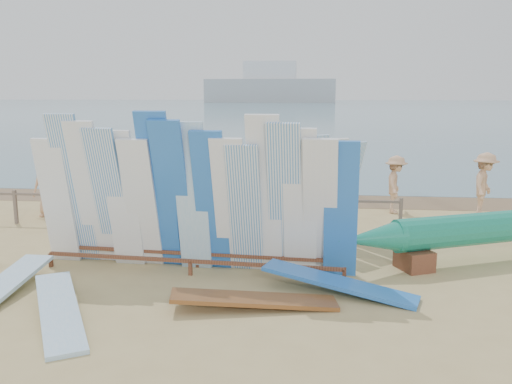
# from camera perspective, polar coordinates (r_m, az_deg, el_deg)

# --- Properties ---
(ground) EXTENTS (160.00, 160.00, 0.00)m
(ground) POSITION_cam_1_polar(r_m,az_deg,el_deg) (11.50, -13.87, -7.27)
(ground) COLOR tan
(ground) RESTS_ON ground
(ocean) EXTENTS (320.00, 240.00, 0.02)m
(ocean) POSITION_cam_1_polar(r_m,az_deg,el_deg) (138.37, 4.66, 8.97)
(ocean) COLOR slate
(ocean) RESTS_ON ground
(wet_sand_strip) EXTENTS (40.00, 2.60, 0.01)m
(wet_sand_strip) POSITION_cam_1_polar(r_m,az_deg,el_deg) (18.22, -6.16, -0.51)
(wet_sand_strip) COLOR brown
(wet_sand_strip) RESTS_ON ground
(distant_ship) EXTENTS (45.00, 8.00, 14.00)m
(distant_ship) POSITION_cam_1_polar(r_m,az_deg,el_deg) (190.94, 1.47, 10.98)
(distant_ship) COLOR #999EA3
(distant_ship) RESTS_ON ocean
(fence) EXTENTS (12.08, 0.08, 0.90)m
(fence) POSITION_cam_1_polar(r_m,az_deg,el_deg) (14.11, -9.84, -1.20)
(fence) COLOR #706054
(fence) RESTS_ON ground
(main_surfboard_rack) EXTENTS (6.27, 1.26, 3.12)m
(main_surfboard_rack) POSITION_cam_1_polar(r_m,az_deg,el_deg) (10.41, -6.77, -1.00)
(main_surfboard_rack) COLOR brown
(main_surfboard_rack) RESTS_ON ground
(side_surfboard_rack) EXTENTS (2.11, 1.98, 2.55)m
(side_surfboard_rack) POSITION_cam_1_polar(r_m,az_deg,el_deg) (12.33, 6.72, -0.30)
(side_surfboard_rack) COLOR brown
(side_surfboard_rack) RESTS_ON ground
(outrigger_canoe) EXTENTS (6.95, 3.55, 1.04)m
(outrigger_canoe) POSITION_cam_1_polar(r_m,az_deg,el_deg) (12.27, 24.21, -3.56)
(outrigger_canoe) COLOR brown
(outrigger_canoe) RESTS_ON ground
(vendor_table) EXTENTS (1.05, 0.84, 1.25)m
(vendor_table) POSITION_cam_1_polar(r_m,az_deg,el_deg) (11.14, -3.70, -5.34)
(vendor_table) COLOR brown
(vendor_table) RESTS_ON ground
(flat_board_b) EXTENTS (0.59, 2.70, 0.35)m
(flat_board_b) POSITION_cam_1_polar(r_m,az_deg,el_deg) (10.34, -25.26, -10.03)
(flat_board_b) COLOR #8CBCE0
(flat_board_b) RESTS_ON ground
(flat_board_c) EXTENTS (2.75, 1.02, 0.28)m
(flat_board_c) POSITION_cam_1_polar(r_m,az_deg,el_deg) (8.98, -0.15, -12.07)
(flat_board_c) COLOR brown
(flat_board_c) RESTS_ON ground
(flat_board_d) EXTENTS (2.73, 1.32, 0.40)m
(flat_board_d) POSITION_cam_1_polar(r_m,az_deg,el_deg) (9.65, 8.70, -10.56)
(flat_board_d) COLOR blue
(flat_board_d) RESTS_ON ground
(flat_board_a) EXTENTS (1.84, 2.61, 0.32)m
(flat_board_a) POSITION_cam_1_polar(r_m,az_deg,el_deg) (9.06, -19.96, -12.53)
(flat_board_a) COLOR #8CBCE0
(flat_board_a) RESTS_ON ground
(beach_chair_left) EXTENTS (0.72, 0.74, 0.97)m
(beach_chair_left) POSITION_cam_1_polar(r_m,az_deg,el_deg) (15.03, -10.30, -1.85)
(beach_chair_left) COLOR #B42D13
(beach_chair_left) RESTS_ON ground
(beach_chair_right) EXTENTS (0.59, 0.61, 0.94)m
(beach_chair_right) POSITION_cam_1_polar(r_m,az_deg,el_deg) (15.06, -2.68, -1.71)
(beach_chair_right) COLOR #B42D13
(beach_chair_right) RESTS_ON ground
(stroller) EXTENTS (0.78, 0.95, 1.12)m
(stroller) POSITION_cam_1_polar(r_m,az_deg,el_deg) (15.10, -4.29, -1.02)
(stroller) COLOR #B42D13
(stroller) RESTS_ON ground
(beachgoer_3) EXTENTS (1.12, 0.75, 1.60)m
(beachgoer_3) POSITION_cam_1_polar(r_m,az_deg,el_deg) (16.30, -7.43, 1.03)
(beachgoer_3) COLOR tan
(beachgoer_3) RESTS_ON ground
(beachgoer_2) EXTENTS (0.90, 0.97, 1.86)m
(beachgoer_2) POSITION_cam_1_polar(r_m,az_deg,el_deg) (15.48, -18.25, 0.57)
(beachgoer_2) COLOR beige
(beachgoer_2) RESTS_ON ground
(beachgoer_9) EXTENTS (0.62, 1.14, 1.67)m
(beachgoer_9) POSITION_cam_1_polar(r_m,az_deg,el_deg) (16.08, 14.48, 0.77)
(beachgoer_9) COLOR tan
(beachgoer_9) RESTS_ON ground
(beachgoer_11) EXTENTS (1.17, 1.57, 1.64)m
(beachgoer_11) POSITION_cam_1_polar(r_m,az_deg,el_deg) (19.81, -18.82, 2.28)
(beachgoer_11) COLOR beige
(beachgoer_11) RESTS_ON ground
(beachgoer_extra_0) EXTENTS (0.94, 1.27, 1.82)m
(beachgoer_extra_0) POSITION_cam_1_polar(r_m,az_deg,el_deg) (16.26, 22.92, 0.66)
(beachgoer_extra_0) COLOR tan
(beachgoer_extra_0) RESTS_ON ground
(beachgoer_8) EXTENTS (0.55, 0.93, 1.79)m
(beachgoer_8) POSITION_cam_1_polar(r_m,az_deg,el_deg) (14.97, 1.98, 0.65)
(beachgoer_8) COLOR beige
(beachgoer_8) RESTS_ON ground
(beachgoer_4) EXTENTS (0.95, 1.00, 1.64)m
(beachgoer_4) POSITION_cam_1_polar(r_m,az_deg,el_deg) (15.45, -5.93, 0.63)
(beachgoer_4) COLOR #8C6042
(beachgoer_4) RESTS_ON ground
(beachgoer_6) EXTENTS (0.77, 0.86, 1.62)m
(beachgoer_6) POSITION_cam_1_polar(r_m,az_deg,el_deg) (14.28, -0.09, -0.18)
(beachgoer_6) COLOR tan
(beachgoer_6) RESTS_ON ground
(beachgoer_5) EXTENTS (1.57, 1.06, 1.62)m
(beachgoer_5) POSITION_cam_1_polar(r_m,az_deg,el_deg) (18.05, -7.82, 1.95)
(beachgoer_5) COLOR beige
(beachgoer_5) RESTS_ON ground
(beachgoer_1) EXTENTS (0.54, 0.68, 1.64)m
(beachgoer_1) POSITION_cam_1_polar(r_m,az_deg,el_deg) (17.15, -17.47, 1.16)
(beachgoer_1) COLOR #8C6042
(beachgoer_1) RESTS_ON ground
(beachgoer_0) EXTENTS (0.87, 0.42, 1.78)m
(beachgoer_0) POSITION_cam_1_polar(r_m,az_deg,el_deg) (16.28, -21.00, 0.73)
(beachgoer_0) COLOR tan
(beachgoer_0) RESTS_ON ground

